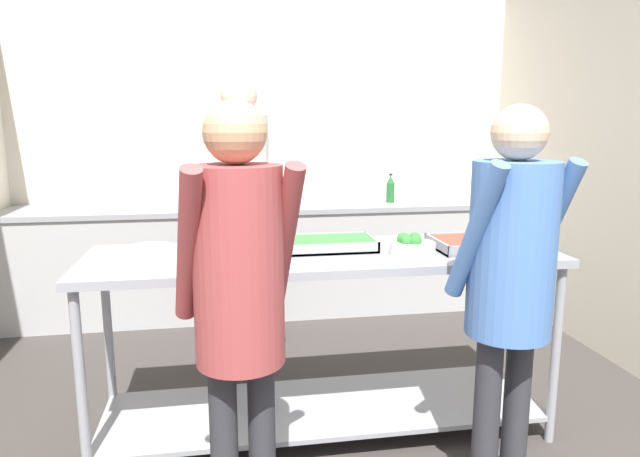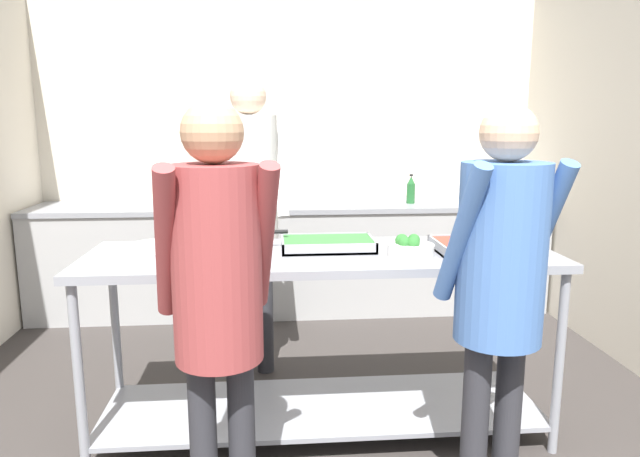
% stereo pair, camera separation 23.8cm
% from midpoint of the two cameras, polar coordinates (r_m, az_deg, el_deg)
% --- Properties ---
extents(wall_rear, '(4.31, 0.06, 2.65)m').
position_cam_midpoint_polar(wall_rear, '(4.99, -1.62, 7.96)').
color(wall_rear, beige).
rests_on(wall_rear, ground_plane).
extents(back_counter, '(4.15, 0.65, 0.89)m').
position_cam_midpoint_polar(back_counter, '(4.75, -1.32, -2.87)').
color(back_counter, '#A8A8A8').
rests_on(back_counter, ground_plane).
extents(serving_counter, '(2.27, 0.70, 0.93)m').
position_cam_midpoint_polar(serving_counter, '(2.86, 2.59, -8.36)').
color(serving_counter, gray).
rests_on(serving_counter, ground_plane).
extents(plate_stack, '(0.22, 0.22, 0.04)m').
position_cam_midpoint_polar(plate_stack, '(2.90, -14.02, -1.80)').
color(plate_stack, white).
rests_on(plate_stack, serving_counter).
extents(sauce_pan, '(0.45, 0.31, 0.09)m').
position_cam_midpoint_polar(sauce_pan, '(2.87, -6.69, -1.03)').
color(sauce_pan, gray).
rests_on(sauce_pan, serving_counter).
extents(serving_tray_vegetables, '(0.46, 0.28, 0.05)m').
position_cam_midpoint_polar(serving_tray_vegetables, '(2.84, 3.17, -1.60)').
color(serving_tray_vegetables, gray).
rests_on(serving_tray_vegetables, serving_counter).
extents(broccoli_bowl, '(0.22, 0.22, 0.10)m').
position_cam_midpoint_polar(broccoli_bowl, '(2.73, 11.49, -1.95)').
color(broccoli_bowl, silver).
rests_on(broccoli_bowl, serving_counter).
extents(serving_tray_roast, '(0.38, 0.33, 0.05)m').
position_cam_midpoint_polar(serving_tray_roast, '(2.91, 17.47, -1.79)').
color(serving_tray_roast, gray).
rests_on(serving_tray_roast, serving_counter).
extents(guest_serving_left, '(0.46, 0.39, 1.63)m').
position_cam_midpoint_polar(guest_serving_left, '(1.98, -6.85, -5.29)').
color(guest_serving_left, '#2D2D33').
rests_on(guest_serving_left, ground_plane).
extents(guest_serving_right, '(0.47, 0.39, 1.63)m').
position_cam_midpoint_polar(guest_serving_right, '(2.29, 20.48, -3.99)').
color(guest_serving_right, '#2D2D33').
rests_on(guest_serving_right, ground_plane).
extents(cook_behind_counter, '(0.47, 0.41, 1.81)m').
position_cam_midpoint_polar(cook_behind_counter, '(3.42, -5.01, 3.41)').
color(cook_behind_counter, '#2D2D33').
rests_on(cook_behind_counter, ground_plane).
extents(water_bottle, '(0.07, 0.07, 0.24)m').
position_cam_midpoint_polar(water_bottle, '(4.78, 10.50, 3.79)').
color(water_bottle, '#23602D').
rests_on(water_bottle, back_counter).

